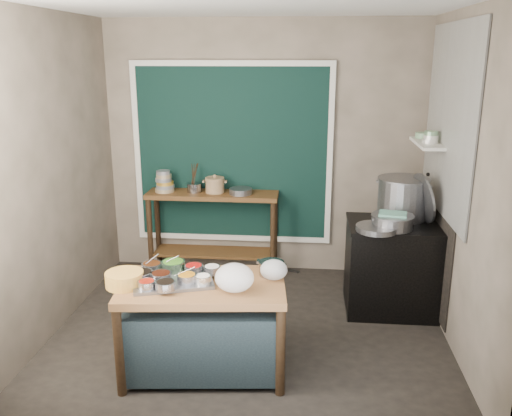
# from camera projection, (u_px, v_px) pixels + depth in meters

# --- Properties ---
(floor) EXTENTS (3.50, 3.00, 0.02)m
(floor) POSITION_uv_depth(u_px,v_px,m) (250.00, 330.00, 4.97)
(floor) COLOR #29241F
(floor) RESTS_ON ground
(back_wall) EXTENTS (3.50, 0.02, 2.80)m
(back_wall) POSITION_uv_depth(u_px,v_px,m) (264.00, 149.00, 6.02)
(back_wall) COLOR gray
(back_wall) RESTS_ON floor
(left_wall) EXTENTS (0.02, 3.00, 2.80)m
(left_wall) POSITION_uv_depth(u_px,v_px,m) (50.00, 176.00, 4.74)
(left_wall) COLOR gray
(left_wall) RESTS_ON floor
(right_wall) EXTENTS (0.02, 3.00, 2.80)m
(right_wall) POSITION_uv_depth(u_px,v_px,m) (463.00, 185.00, 4.42)
(right_wall) COLOR gray
(right_wall) RESTS_ON floor
(ceiling) EXTENTS (3.50, 3.00, 0.02)m
(ceiling) POSITION_uv_depth(u_px,v_px,m) (249.00, 3.00, 4.19)
(ceiling) COLOR gray
(ceiling) RESTS_ON back_wall
(curtain_panel) EXTENTS (2.10, 0.02, 1.90)m
(curtain_panel) POSITION_uv_depth(u_px,v_px,m) (232.00, 154.00, 6.03)
(curtain_panel) COLOR black
(curtain_panel) RESTS_ON back_wall
(curtain_frame) EXTENTS (2.22, 0.03, 2.02)m
(curtain_frame) POSITION_uv_depth(u_px,v_px,m) (232.00, 154.00, 6.02)
(curtain_frame) COLOR beige
(curtain_frame) RESTS_ON back_wall
(tile_panel) EXTENTS (0.02, 1.70, 1.70)m
(tile_panel) POSITION_uv_depth(u_px,v_px,m) (449.00, 121.00, 4.82)
(tile_panel) COLOR #B2B2AA
(tile_panel) RESTS_ON right_wall
(soot_patch) EXTENTS (0.01, 1.30, 1.30)m
(soot_patch) POSITION_uv_depth(u_px,v_px,m) (435.00, 239.00, 5.24)
(soot_patch) COLOR black
(soot_patch) RESTS_ON right_wall
(wall_shelf) EXTENTS (0.22, 0.70, 0.03)m
(wall_shelf) POSITION_uv_depth(u_px,v_px,m) (428.00, 143.00, 5.19)
(wall_shelf) COLOR beige
(wall_shelf) RESTS_ON right_wall
(prep_table) EXTENTS (1.31, 0.84, 0.75)m
(prep_table) POSITION_uv_depth(u_px,v_px,m) (204.00, 327.00, 4.22)
(prep_table) COLOR brown
(prep_table) RESTS_ON floor
(back_counter) EXTENTS (1.45, 0.40, 0.95)m
(back_counter) POSITION_uv_depth(u_px,v_px,m) (213.00, 233.00, 6.11)
(back_counter) COLOR #533417
(back_counter) RESTS_ON floor
(stove_block) EXTENTS (0.90, 0.68, 0.85)m
(stove_block) POSITION_uv_depth(u_px,v_px,m) (394.00, 268.00, 5.25)
(stove_block) COLOR black
(stove_block) RESTS_ON floor
(stove_top) EXTENTS (0.92, 0.69, 0.03)m
(stove_top) POSITION_uv_depth(u_px,v_px,m) (397.00, 225.00, 5.13)
(stove_top) COLOR black
(stove_top) RESTS_ON stove_block
(condiment_tray) EXTENTS (0.69, 0.58, 0.03)m
(condiment_tray) POSITION_uv_depth(u_px,v_px,m) (173.00, 280.00, 4.14)
(condiment_tray) COLOR gray
(condiment_tray) RESTS_ON prep_table
(condiment_bowls) EXTENTS (0.66, 0.53, 0.07)m
(condiment_bowls) POSITION_uv_depth(u_px,v_px,m) (171.00, 274.00, 4.14)
(condiment_bowls) COLOR gray
(condiment_bowls) RESTS_ON condiment_tray
(yellow_basin) EXTENTS (0.30, 0.30, 0.11)m
(yellow_basin) POSITION_uv_depth(u_px,v_px,m) (125.00, 279.00, 4.05)
(yellow_basin) COLOR #DC8B3F
(yellow_basin) RESTS_ON prep_table
(saucepan) EXTENTS (0.27, 0.27, 0.11)m
(saucepan) POSITION_uv_depth(u_px,v_px,m) (271.00, 268.00, 4.25)
(saucepan) COLOR gray
(saucepan) RESTS_ON prep_table
(plastic_bag_a) EXTENTS (0.35, 0.32, 0.22)m
(plastic_bag_a) POSITION_uv_depth(u_px,v_px,m) (234.00, 278.00, 3.95)
(plastic_bag_a) COLOR white
(plastic_bag_a) RESTS_ON prep_table
(plastic_bag_b) EXTENTS (0.25, 0.23, 0.16)m
(plastic_bag_b) POSITION_uv_depth(u_px,v_px,m) (274.00, 270.00, 4.16)
(plastic_bag_b) COLOR white
(plastic_bag_b) RESTS_ON prep_table
(bowl_stack) EXTENTS (0.21, 0.21, 0.24)m
(bowl_stack) POSITION_uv_depth(u_px,v_px,m) (164.00, 183.00, 5.99)
(bowl_stack) COLOR tan
(bowl_stack) RESTS_ON back_counter
(utensil_cup) EXTENTS (0.19, 0.19, 0.10)m
(utensil_cup) POSITION_uv_depth(u_px,v_px,m) (194.00, 188.00, 5.99)
(utensil_cup) COLOR gray
(utensil_cup) RESTS_ON back_counter
(ceramic_crock) EXTENTS (0.23, 0.23, 0.15)m
(ceramic_crock) POSITION_uv_depth(u_px,v_px,m) (215.00, 186.00, 5.96)
(ceramic_crock) COLOR olive
(ceramic_crock) RESTS_ON back_counter
(wide_bowl) EXTENTS (0.33, 0.33, 0.06)m
(wide_bowl) POSITION_uv_depth(u_px,v_px,m) (241.00, 191.00, 5.91)
(wide_bowl) COLOR gray
(wide_bowl) RESTS_ON back_counter
(stock_pot) EXTENTS (0.67, 0.67, 0.40)m
(stock_pot) POSITION_uv_depth(u_px,v_px,m) (402.00, 198.00, 5.25)
(stock_pot) COLOR gray
(stock_pot) RESTS_ON stove_top
(pot_lid) EXTENTS (0.21, 0.50, 0.48)m
(pot_lid) POSITION_uv_depth(u_px,v_px,m) (424.00, 198.00, 5.10)
(pot_lid) COLOR gray
(pot_lid) RESTS_ON stove_top
(steamer) EXTENTS (0.52, 0.52, 0.13)m
(steamer) POSITION_uv_depth(u_px,v_px,m) (392.00, 222.00, 4.97)
(steamer) COLOR gray
(steamer) RESTS_ON stove_top
(green_cloth) EXTENTS (0.28, 0.23, 0.02)m
(green_cloth) POSITION_uv_depth(u_px,v_px,m) (393.00, 214.00, 4.95)
(green_cloth) COLOR #62A387
(green_cloth) RESTS_ON steamer
(shallow_pan) EXTENTS (0.42, 0.42, 0.05)m
(shallow_pan) POSITION_uv_depth(u_px,v_px,m) (377.00, 228.00, 4.90)
(shallow_pan) COLOR gray
(shallow_pan) RESTS_ON stove_top
(shelf_bowl_stack) EXTENTS (0.15, 0.15, 0.12)m
(shelf_bowl_stack) POSITION_uv_depth(u_px,v_px,m) (430.00, 137.00, 5.09)
(shelf_bowl_stack) COLOR silver
(shelf_bowl_stack) RESTS_ON wall_shelf
(shelf_bowl_green) EXTENTS (0.19, 0.19, 0.05)m
(shelf_bowl_green) POSITION_uv_depth(u_px,v_px,m) (423.00, 135.00, 5.41)
(shelf_bowl_green) COLOR gray
(shelf_bowl_green) RESTS_ON wall_shelf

